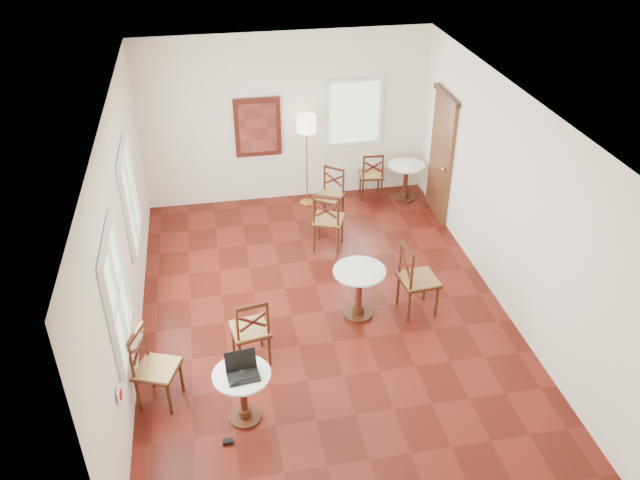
{
  "coord_description": "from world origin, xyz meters",
  "views": [
    {
      "loc": [
        -1.36,
        -6.98,
        5.63
      ],
      "look_at": [
        0.0,
        0.3,
        1.0
      ],
      "focal_mm": 36.24,
      "sensor_mm": 36.0,
      "label": 1
    }
  ],
  "objects_px": {
    "chair_mid_a": "(328,220)",
    "chair_mid_b": "(417,279)",
    "laptop": "(242,369)",
    "navy_mug": "(240,360)",
    "water_glass": "(242,373)",
    "mouse": "(234,383)",
    "chair_back_b": "(330,195)",
    "floor_lamp": "(306,130)",
    "chair_near_b": "(155,368)",
    "cafe_table_near": "(243,391)",
    "chair_back_a": "(371,175)",
    "chair_near_a": "(250,330)",
    "cafe_table_mid": "(359,287)",
    "cafe_table_back": "(406,178)",
    "power_adapter": "(228,442)"
  },
  "relations": [
    {
      "from": "navy_mug",
      "to": "water_glass",
      "type": "distance_m",
      "value": 0.22
    },
    {
      "from": "chair_near_a",
      "to": "water_glass",
      "type": "xyz_separation_m",
      "value": [
        -0.17,
        -0.99,
        0.23
      ]
    },
    {
      "from": "chair_back_a",
      "to": "chair_mid_b",
      "type": "bearing_deg",
      "value": 91.94
    },
    {
      "from": "floor_lamp",
      "to": "laptop",
      "type": "bearing_deg",
      "value": -107.46
    },
    {
      "from": "cafe_table_near",
      "to": "power_adapter",
      "type": "height_order",
      "value": "cafe_table_near"
    },
    {
      "from": "mouse",
      "to": "chair_mid_a",
      "type": "bearing_deg",
      "value": 62.38
    },
    {
      "from": "chair_near_b",
      "to": "power_adapter",
      "type": "height_order",
      "value": "chair_near_b"
    },
    {
      "from": "chair_near_b",
      "to": "chair_back_a",
      "type": "relative_size",
      "value": 1.11
    },
    {
      "from": "chair_back_a",
      "to": "cafe_table_back",
      "type": "bearing_deg",
      "value": 167.47
    },
    {
      "from": "cafe_table_near",
      "to": "chair_near_b",
      "type": "relative_size",
      "value": 0.68
    },
    {
      "from": "laptop",
      "to": "mouse",
      "type": "distance_m",
      "value": 0.19
    },
    {
      "from": "chair_back_a",
      "to": "navy_mug",
      "type": "relative_size",
      "value": 7.79
    },
    {
      "from": "chair_back_a",
      "to": "laptop",
      "type": "bearing_deg",
      "value": 67.1
    },
    {
      "from": "mouse",
      "to": "cafe_table_near",
      "type": "bearing_deg",
      "value": 58.72
    },
    {
      "from": "chair_mid_b",
      "to": "navy_mug",
      "type": "height_order",
      "value": "chair_mid_b"
    },
    {
      "from": "chair_near_a",
      "to": "navy_mug",
      "type": "xyz_separation_m",
      "value": [
        -0.17,
        -0.77,
        0.23
      ]
    },
    {
      "from": "chair_mid_b",
      "to": "navy_mug",
      "type": "relative_size",
      "value": 9.26
    },
    {
      "from": "chair_mid_b",
      "to": "chair_back_b",
      "type": "relative_size",
      "value": 1.14
    },
    {
      "from": "chair_mid_b",
      "to": "chair_back_a",
      "type": "height_order",
      "value": "chair_mid_b"
    },
    {
      "from": "chair_back_a",
      "to": "navy_mug",
      "type": "xyz_separation_m",
      "value": [
        -2.74,
        -4.76,
        0.28
      ]
    },
    {
      "from": "chair_mid_a",
      "to": "chair_mid_b",
      "type": "relative_size",
      "value": 0.95
    },
    {
      "from": "chair_near_b",
      "to": "floor_lamp",
      "type": "xyz_separation_m",
      "value": [
        2.51,
        4.42,
        0.92
      ]
    },
    {
      "from": "mouse",
      "to": "power_adapter",
      "type": "xyz_separation_m",
      "value": [
        -0.13,
        -0.18,
        -0.68
      ]
    },
    {
      "from": "chair_back_b",
      "to": "navy_mug",
      "type": "height_order",
      "value": "chair_back_b"
    },
    {
      "from": "navy_mug",
      "to": "cafe_table_back",
      "type": "bearing_deg",
      "value": 53.91
    },
    {
      "from": "laptop",
      "to": "water_glass",
      "type": "distance_m",
      "value": 0.05
    },
    {
      "from": "chair_mid_b",
      "to": "chair_back_a",
      "type": "distance_m",
      "value": 3.4
    },
    {
      "from": "chair_mid_a",
      "to": "floor_lamp",
      "type": "distance_m",
      "value": 1.76
    },
    {
      "from": "chair_mid_a",
      "to": "navy_mug",
      "type": "xyz_separation_m",
      "value": [
        -1.63,
        -3.21,
        0.22
      ]
    },
    {
      "from": "navy_mug",
      "to": "water_glass",
      "type": "relative_size",
      "value": 1.36
    },
    {
      "from": "floor_lamp",
      "to": "chair_back_b",
      "type": "bearing_deg",
      "value": -65.82
    },
    {
      "from": "chair_near_b",
      "to": "water_glass",
      "type": "distance_m",
      "value": 1.12
    },
    {
      "from": "laptop",
      "to": "chair_back_b",
      "type": "bearing_deg",
      "value": 60.32
    },
    {
      "from": "cafe_table_mid",
      "to": "cafe_table_back",
      "type": "distance_m",
      "value": 3.53
    },
    {
      "from": "laptop",
      "to": "chair_near_b",
      "type": "bearing_deg",
      "value": 147.97
    },
    {
      "from": "chair_mid_a",
      "to": "laptop",
      "type": "distance_m",
      "value": 3.76
    },
    {
      "from": "chair_mid_b",
      "to": "navy_mug",
      "type": "bearing_deg",
      "value": 113.84
    },
    {
      "from": "cafe_table_near",
      "to": "floor_lamp",
      "type": "distance_m",
      "value": 5.23
    },
    {
      "from": "cafe_table_near",
      "to": "water_glass",
      "type": "xyz_separation_m",
      "value": [
        0.01,
        -0.04,
        0.3
      ]
    },
    {
      "from": "chair_back_b",
      "to": "floor_lamp",
      "type": "relative_size",
      "value": 0.56
    },
    {
      "from": "floor_lamp",
      "to": "mouse",
      "type": "bearing_deg",
      "value": -107.95
    },
    {
      "from": "chair_mid_b",
      "to": "floor_lamp",
      "type": "bearing_deg",
      "value": 10.88
    },
    {
      "from": "mouse",
      "to": "water_glass",
      "type": "height_order",
      "value": "water_glass"
    },
    {
      "from": "chair_mid_a",
      "to": "chair_mid_b",
      "type": "bearing_deg",
      "value": 137.22
    },
    {
      "from": "chair_mid_b",
      "to": "power_adapter",
      "type": "height_order",
      "value": "chair_mid_b"
    },
    {
      "from": "laptop",
      "to": "chair_mid_a",
      "type": "bearing_deg",
      "value": 58.01
    },
    {
      "from": "cafe_table_near",
      "to": "cafe_table_mid",
      "type": "xyz_separation_m",
      "value": [
        1.7,
        1.6,
        0.04
      ]
    },
    {
      "from": "cafe_table_near",
      "to": "chair_back_a",
      "type": "relative_size",
      "value": 0.75
    },
    {
      "from": "chair_near_a",
      "to": "navy_mug",
      "type": "distance_m",
      "value": 0.83
    },
    {
      "from": "chair_near_a",
      "to": "mouse",
      "type": "height_order",
      "value": "chair_near_a"
    }
  ]
}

